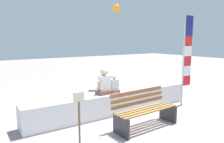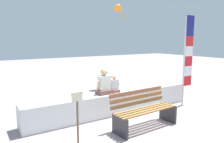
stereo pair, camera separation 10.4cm
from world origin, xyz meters
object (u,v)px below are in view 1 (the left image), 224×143
(sign_post, at_px, (79,114))
(flag_banner, at_px, (186,55))
(person_adult, at_px, (104,84))
(person_child, at_px, (114,85))
(park_bench, at_px, (144,110))
(kite_orange, at_px, (117,6))

(sign_post, bearing_deg, flag_banner, 10.23)
(person_adult, relative_size, flag_banner, 0.25)
(flag_banner, bearing_deg, person_child, 167.58)
(person_child, bearing_deg, park_bench, -87.02)
(park_bench, relative_size, person_child, 3.30)
(sign_post, bearing_deg, kite_orange, 48.15)
(person_child, bearing_deg, sign_post, -142.62)
(person_child, relative_size, sign_post, 0.46)
(person_child, distance_m, sign_post, 2.09)
(flag_banner, relative_size, kite_orange, 3.40)
(park_bench, height_order, kite_orange, kite_orange)
(person_adult, xyz_separation_m, kite_orange, (2.51, 3.04, 2.64))
(park_bench, relative_size, person_adult, 2.37)
(person_adult, bearing_deg, kite_orange, 50.44)
(flag_banner, bearing_deg, person_adult, 168.97)
(park_bench, relative_size, kite_orange, 2.02)
(kite_orange, relative_size, sign_post, 0.76)
(kite_orange, bearing_deg, flag_banner, -86.53)
(park_bench, bearing_deg, flag_banner, 16.35)
(park_bench, distance_m, person_adult, 1.36)
(person_child, height_order, sign_post, person_child)
(park_bench, bearing_deg, person_adult, 107.10)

